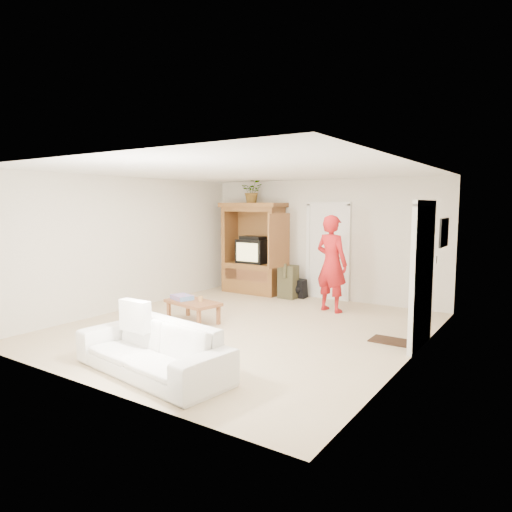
% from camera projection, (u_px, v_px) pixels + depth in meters
% --- Properties ---
extents(floor, '(6.00, 6.00, 0.00)m').
position_uv_depth(floor, '(244.00, 328.00, 7.66)').
color(floor, tan).
rests_on(floor, ground).
extents(ceiling, '(6.00, 6.00, 0.00)m').
position_uv_depth(ceiling, '(243.00, 171.00, 7.37)').
color(ceiling, white).
rests_on(ceiling, floor).
extents(wall_back, '(5.50, 0.00, 5.50)m').
position_uv_depth(wall_back, '(322.00, 239.00, 10.00)').
color(wall_back, silver).
rests_on(wall_back, floor).
extents(wall_front, '(5.50, 0.00, 5.50)m').
position_uv_depth(wall_front, '(88.00, 274.00, 5.03)').
color(wall_front, silver).
rests_on(wall_front, floor).
extents(wall_left, '(0.00, 6.00, 6.00)m').
position_uv_depth(wall_left, '(130.00, 243.00, 9.02)').
color(wall_left, silver).
rests_on(wall_left, floor).
extents(wall_right, '(0.00, 6.00, 6.00)m').
position_uv_depth(wall_right, '(414.00, 263.00, 6.00)').
color(wall_right, silver).
rests_on(wall_right, floor).
extents(armoire, '(1.82, 1.14, 2.10)m').
position_uv_depth(armoire, '(254.00, 254.00, 10.63)').
color(armoire, brown).
rests_on(armoire, floor).
extents(door_back, '(0.85, 0.05, 2.04)m').
position_uv_depth(door_back, '(328.00, 253.00, 9.92)').
color(door_back, white).
rests_on(door_back, floor).
extents(doorway_right, '(0.05, 0.90, 2.04)m').
position_uv_depth(doorway_right, '(423.00, 277.00, 6.55)').
color(doorway_right, black).
rests_on(doorway_right, floor).
extents(framed_picture, '(0.03, 0.60, 0.48)m').
position_uv_depth(framed_picture, '(444.00, 233.00, 7.55)').
color(framed_picture, black).
rests_on(framed_picture, wall_right).
extents(doormat, '(0.60, 0.40, 0.02)m').
position_uv_depth(doormat, '(391.00, 341.00, 6.89)').
color(doormat, '#382316').
rests_on(doormat, floor).
extents(plant, '(0.60, 0.57, 0.52)m').
position_uv_depth(plant, '(252.00, 191.00, 10.45)').
color(plant, '#4C7238').
rests_on(plant, armoire).
extents(man, '(0.76, 0.59, 1.87)m').
position_uv_depth(man, '(332.00, 264.00, 8.75)').
color(man, '#AC1719').
rests_on(man, floor).
extents(sofa, '(2.25, 1.12, 0.63)m').
position_uv_depth(sofa, '(152.00, 349.00, 5.55)').
color(sofa, white).
rests_on(sofa, floor).
extents(coffee_table, '(1.10, 0.74, 0.38)m').
position_uv_depth(coffee_table, '(193.00, 304.00, 8.00)').
color(coffee_table, brown).
rests_on(coffee_table, floor).
extents(towel, '(0.45, 0.38, 0.08)m').
position_uv_depth(towel, '(182.00, 297.00, 8.14)').
color(towel, '#DB4984').
rests_on(towel, coffee_table).
extents(candle, '(0.08, 0.08, 0.10)m').
position_uv_depth(candle, '(201.00, 299.00, 7.96)').
color(candle, tan).
rests_on(candle, coffee_table).
extents(backpack_black, '(0.35, 0.24, 0.41)m').
position_uv_depth(backpack_black, '(299.00, 289.00, 10.09)').
color(backpack_black, black).
rests_on(backpack_black, floor).
extents(backpack_olive, '(0.40, 0.30, 0.74)m').
position_uv_depth(backpack_olive, '(288.00, 282.00, 10.03)').
color(backpack_olive, '#47442B').
rests_on(backpack_olive, floor).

